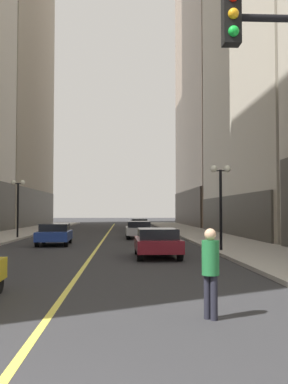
# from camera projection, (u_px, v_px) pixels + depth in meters

# --- Properties ---
(ground_plane) EXTENTS (200.00, 200.00, 0.00)m
(ground_plane) POSITION_uv_depth(u_px,v_px,m) (106.00, 236.00, 37.95)
(ground_plane) COLOR #2D2D30
(sidewalk_left) EXTENTS (4.50, 78.00, 0.15)m
(sidewalk_left) POSITION_uv_depth(u_px,v_px,m) (9.00, 235.00, 37.57)
(sidewalk_left) COLOR #ADA8A0
(sidewalk_left) RESTS_ON ground
(sidewalk_right) EXTENTS (4.50, 78.00, 0.15)m
(sidewalk_right) POSITION_uv_depth(u_px,v_px,m) (202.00, 235.00, 38.33)
(sidewalk_right) COLOR #ADA8A0
(sidewalk_right) RESTS_ON ground
(lane_centre_stripe) EXTENTS (0.16, 70.00, 0.01)m
(lane_centre_stripe) POSITION_uv_depth(u_px,v_px,m) (106.00, 236.00, 37.95)
(lane_centre_stripe) COLOR #E5D64C
(lane_centre_stripe) RESTS_ON ground
(building_left_far) EXTENTS (10.85, 26.00, 48.77)m
(building_left_far) POSITION_uv_depth(u_px,v_px,m) (2.00, 55.00, 63.21)
(building_left_far) COLOR #B7AD99
(building_left_far) RESTS_ON ground
(building_right_far) EXTENTS (11.56, 26.00, 52.90)m
(building_right_far) POSITION_uv_depth(u_px,v_px,m) (224.00, 45.00, 64.78)
(building_right_far) COLOR gray
(building_right_far) RESTS_ON ground
(car_maroon) EXTENTS (1.97, 4.13, 1.32)m
(car_maroon) POSITION_uv_depth(u_px,v_px,m) (157.00, 242.00, 20.03)
(car_maroon) COLOR maroon
(car_maroon) RESTS_ON ground
(car_blue) EXTENTS (2.08, 4.18, 1.32)m
(car_blue) POSITION_uv_depth(u_px,v_px,m) (55.00, 233.00, 27.38)
(car_blue) COLOR navy
(car_blue) RESTS_ON ground
(car_silver) EXTENTS (1.96, 4.76, 1.32)m
(car_silver) POSITION_uv_depth(u_px,v_px,m) (138.00, 229.00, 34.14)
(car_silver) COLOR #B7B7BC
(car_silver) RESTS_ON ground
(car_black) EXTENTS (1.86, 4.10, 1.32)m
(car_black) POSITION_uv_depth(u_px,v_px,m) (139.00, 225.00, 44.83)
(car_black) COLOR black
(car_black) RESTS_ON ground
(pedestrian_in_green_parka) EXTENTS (0.48, 0.48, 1.76)m
(pedestrian_in_green_parka) POSITION_uv_depth(u_px,v_px,m) (210.00, 266.00, 8.63)
(pedestrian_in_green_parka) COLOR black
(pedestrian_in_green_parka) RESTS_ON ground
(street_lamp_left_far) EXTENTS (1.06, 0.36, 4.43)m
(street_lamp_left_far) POSITION_uv_depth(u_px,v_px,m) (18.00, 196.00, 33.12)
(street_lamp_left_far) COLOR black
(street_lamp_left_far) RESTS_ON ground
(street_lamp_right_mid) EXTENTS (1.06, 0.36, 4.43)m
(street_lamp_right_mid) POSITION_uv_depth(u_px,v_px,m) (221.00, 188.00, 22.47)
(street_lamp_right_mid) COLOR black
(street_lamp_right_mid) RESTS_ON ground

